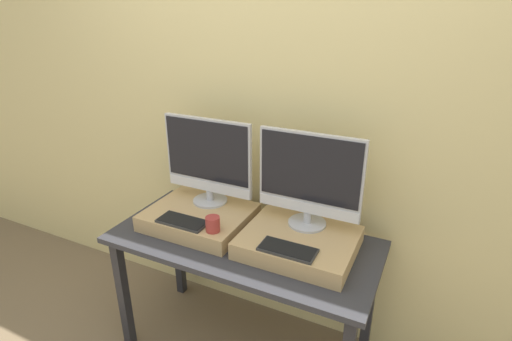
{
  "coord_description": "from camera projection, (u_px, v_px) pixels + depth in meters",
  "views": [
    {
      "loc": [
        0.83,
        -1.23,
        1.87
      ],
      "look_at": [
        0.0,
        0.47,
        1.07
      ],
      "focal_mm": 28.0,
      "sensor_mm": 36.0,
      "label": 1
    }
  ],
  "objects": [
    {
      "name": "keyboard_left",
      "position": [
        183.0,
        221.0,
        2.04
      ],
      "size": [
        0.26,
        0.12,
        0.01
      ],
      "color": "#2D2D2D",
      "rests_on": "wooden_riser_left"
    },
    {
      "name": "wall_back",
      "position": [
        275.0,
        117.0,
        2.16
      ],
      "size": [
        8.0,
        0.04,
        2.6
      ],
      "color": "#DBC684",
      "rests_on": "ground_plane"
    },
    {
      "name": "keyboard_right",
      "position": [
        288.0,
        249.0,
        1.81
      ],
      "size": [
        0.26,
        0.12,
        0.01
      ],
      "color": "#2D2D2D",
      "rests_on": "wooden_riser_right"
    },
    {
      "name": "wooden_riser_left",
      "position": [
        199.0,
        217.0,
        2.19
      ],
      "size": [
        0.54,
        0.44,
        0.09
      ],
      "color": "tan",
      "rests_on": "workbench"
    },
    {
      "name": "workbench",
      "position": [
        243.0,
        255.0,
        2.09
      ],
      "size": [
        1.38,
        0.64,
        0.74
      ],
      "color": "#2D2D33",
      "rests_on": "ground_plane"
    },
    {
      "name": "monitor_left",
      "position": [
        208.0,
        160.0,
        2.17
      ],
      "size": [
        0.52,
        0.19,
        0.49
      ],
      "color": "#B2B2B7",
      "rests_on": "wooden_riser_left"
    },
    {
      "name": "monitor_right",
      "position": [
        309.0,
        178.0,
        1.93
      ],
      "size": [
        0.52,
        0.19,
        0.49
      ],
      "color": "#B2B2B7",
      "rests_on": "wooden_riser_right"
    },
    {
      "name": "wooden_riser_right",
      "position": [
        299.0,
        242.0,
        1.95
      ],
      "size": [
        0.54,
        0.44,
        0.09
      ],
      "color": "tan",
      "rests_on": "workbench"
    },
    {
      "name": "mug",
      "position": [
        213.0,
        224.0,
        1.96
      ],
      "size": [
        0.07,
        0.07,
        0.08
      ],
      "color": "#9E332D",
      "rests_on": "wooden_riser_left"
    }
  ]
}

